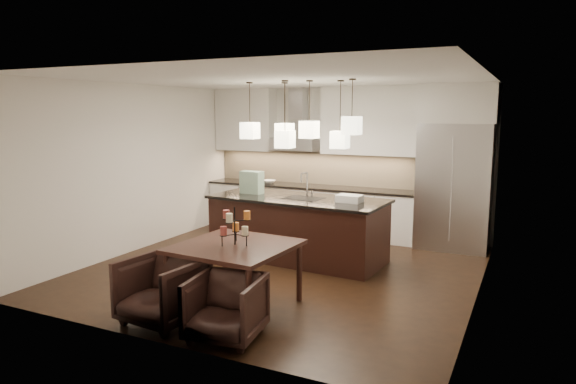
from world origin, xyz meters
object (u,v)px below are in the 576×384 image
at_px(refrigerator, 454,187).
at_px(dining_table, 236,276).
at_px(island_body, 298,230).
at_px(armchair_right, 226,308).
at_px(armchair_left, 162,290).

xyz_separation_m(refrigerator, dining_table, (-1.95, -3.95, -0.69)).
xyz_separation_m(island_body, armchair_right, (0.55, -3.00, -0.14)).
relative_size(refrigerator, dining_table, 1.66).
bearing_deg(island_body, dining_table, -81.21).
bearing_deg(armchair_right, island_body, 92.65).
bearing_deg(refrigerator, island_body, -140.66).
distance_m(armchair_left, armchair_right, 0.87).
height_order(refrigerator, armchair_right, refrigerator).
height_order(island_body, dining_table, island_body).
bearing_deg(armchair_right, refrigerator, 63.76).
distance_m(dining_table, armchair_left, 0.90).
height_order(island_body, armchair_right, island_body).
relative_size(refrigerator, island_body, 0.79).
bearing_deg(armchair_left, dining_table, 62.30).
bearing_deg(island_body, armchair_left, -91.99).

